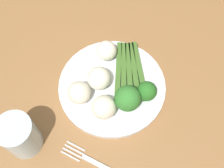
# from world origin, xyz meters

# --- Properties ---
(ground_plane) EXTENTS (6.00, 6.00, 0.02)m
(ground_plane) POSITION_xyz_m (0.00, 0.00, -0.01)
(ground_plane) COLOR #B7A88E
(dining_table) EXTENTS (1.20, 0.82, 0.75)m
(dining_table) POSITION_xyz_m (0.00, 0.00, 0.63)
(dining_table) COLOR olive
(dining_table) RESTS_ON ground_plane
(plate) EXTENTS (0.25, 0.25, 0.01)m
(plate) POSITION_xyz_m (0.07, -0.05, 0.76)
(plate) COLOR white
(plate) RESTS_ON dining_table
(asparagus_bundle) EXTENTS (0.17, 0.13, 0.01)m
(asparagus_bundle) POSITION_xyz_m (0.12, -0.07, 0.77)
(asparagus_bundle) COLOR #3D6626
(asparagus_bundle) RESTS_ON plate
(broccoli_left) EXTENTS (0.04, 0.04, 0.05)m
(broccoli_left) POSITION_xyz_m (0.07, -0.13, 0.80)
(broccoli_left) COLOR #568E33
(broccoli_left) RESTS_ON plate
(broccoli_front) EXTENTS (0.06, 0.06, 0.07)m
(broccoli_front) POSITION_xyz_m (0.04, -0.10, 0.81)
(broccoli_front) COLOR #609E3D
(broccoli_front) RESTS_ON plate
(cauliflower_edge) EXTENTS (0.05, 0.05, 0.05)m
(cauliflower_edge) POSITION_xyz_m (0.06, -0.02, 0.79)
(cauliflower_edge) COLOR white
(cauliflower_edge) RESTS_ON plate
(cauliflower_right) EXTENTS (0.05, 0.05, 0.05)m
(cauliflower_right) POSITION_xyz_m (0.00, -0.06, 0.79)
(cauliflower_right) COLOR silver
(cauliflower_right) RESTS_ON plate
(cauliflower_mid) EXTENTS (0.05, 0.05, 0.05)m
(cauliflower_mid) POSITION_xyz_m (0.01, 0.00, 0.79)
(cauliflower_mid) COLOR silver
(cauliflower_mid) RESTS_ON plate
(cauliflower_front_left) EXTENTS (0.05, 0.05, 0.05)m
(cauliflower_front_left) POSITION_xyz_m (0.13, 0.00, 0.79)
(cauliflower_front_left) COLOR white
(cauliflower_front_left) RESTS_ON plate
(fork) EXTENTS (0.03, 0.17, 0.00)m
(fork) POSITION_xyz_m (-0.10, -0.10, 0.75)
(fork) COLOR silver
(fork) RESTS_ON dining_table
(water_glass) EXTENTS (0.07, 0.07, 0.10)m
(water_glass) POSITION_xyz_m (-0.13, 0.05, 0.80)
(water_glass) COLOR silver
(water_glass) RESTS_ON dining_table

